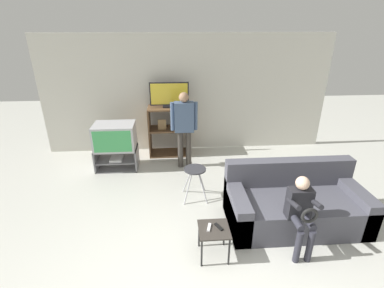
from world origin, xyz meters
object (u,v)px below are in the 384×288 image
(snack_table, at_px, (214,233))
(person_seated_child, at_px, (301,210))
(television_main, at_px, (115,136))
(remote_control_black, at_px, (219,227))
(television_flat, at_px, (169,95))
(person_standing_adult, at_px, (184,123))
(couch, at_px, (294,205))
(tv_stand, at_px, (117,158))
(folding_stool, at_px, (195,174))
(media_shelf, at_px, (170,131))
(remote_control_white, at_px, (209,227))

(snack_table, bearing_deg, person_seated_child, 2.21)
(television_main, relative_size, remote_control_black, 5.54)
(television_flat, xyz_separation_m, person_standing_adult, (0.28, -0.67, -0.41))
(television_flat, bearing_deg, couch, -54.60)
(tv_stand, distance_m, snack_table, 3.00)
(folding_stool, height_order, couch, couch)
(person_standing_adult, relative_size, person_seated_child, 1.51)
(remote_control_black, xyz_separation_m, person_standing_adult, (-0.31, 2.45, 0.52))
(tv_stand, distance_m, person_standing_adult, 1.57)
(television_flat, relative_size, snack_table, 1.96)
(person_standing_adult, bearing_deg, couch, -50.79)
(snack_table, bearing_deg, couch, 24.62)
(person_standing_adult, distance_m, person_seated_child, 2.80)
(media_shelf, xyz_separation_m, snack_table, (0.55, -3.13, -0.20))
(person_standing_adult, xyz_separation_m, person_seated_child, (1.35, -2.43, -0.33))
(tv_stand, bearing_deg, media_shelf, 29.69)
(television_main, height_order, snack_table, television_main)
(television_main, height_order, television_flat, television_flat)
(remote_control_white, relative_size, person_standing_adult, 0.09)
(television_main, xyz_separation_m, person_standing_adult, (1.38, -0.05, 0.25))
(tv_stand, bearing_deg, television_main, 63.67)
(media_shelf, height_order, television_flat, television_flat)
(couch, relative_size, person_seated_child, 1.88)
(remote_control_white, bearing_deg, media_shelf, 115.15)
(tv_stand, relative_size, folding_stool, 1.49)
(couch, bearing_deg, television_main, 146.53)
(folding_stool, relative_size, remote_control_white, 3.92)
(remote_control_white, height_order, person_seated_child, person_seated_child)
(television_flat, bearing_deg, person_seated_child, -62.26)
(couch, bearing_deg, person_seated_child, -108.71)
(folding_stool, bearing_deg, remote_control_white, -86.90)
(snack_table, distance_m, remote_control_black, 0.10)
(remote_control_black, relative_size, couch, 0.07)
(television_main, distance_m, person_seated_child, 3.69)
(remote_control_black, xyz_separation_m, remote_control_white, (-0.12, -0.00, 0.00))
(folding_stool, bearing_deg, person_seated_child, -46.16)
(remote_control_black, bearing_deg, television_flat, 72.87)
(tv_stand, relative_size, snack_table, 1.99)
(media_shelf, xyz_separation_m, person_seated_child, (1.65, -3.08, 0.06))
(television_flat, height_order, folding_stool, television_flat)
(tv_stand, height_order, person_seated_child, person_seated_child)
(television_flat, bearing_deg, remote_control_black, -79.24)
(media_shelf, distance_m, remote_control_white, 3.15)
(tv_stand, height_order, media_shelf, media_shelf)
(folding_stool, distance_m, person_seated_child, 1.78)
(folding_stool, relative_size, snack_table, 1.33)
(television_main, distance_m, couch, 3.52)
(media_shelf, bearing_deg, person_standing_adult, -65.39)
(television_flat, distance_m, remote_control_black, 3.31)
(folding_stool, relative_size, person_standing_adult, 0.36)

